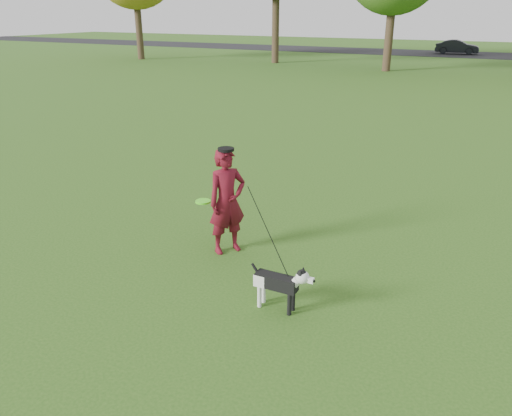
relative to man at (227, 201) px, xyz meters
The scene contains 6 objects.
ground 1.08m from the man, 37.68° to the right, with size 120.00×120.00×0.00m, color #285116.
road 39.57m from the man, 89.17° to the left, with size 120.00×7.00×0.02m, color black.
man is the anchor object (origin of this frame).
dog 1.84m from the man, 39.06° to the right, with size 0.84×0.17×0.64m.
car_mid 39.57m from the man, 91.50° to the left, with size 1.18×3.37×1.11m, color black.
man_held_items 1.11m from the man, 32.08° to the right, with size 1.98×1.25×1.19m.
Camera 1 is at (2.91, -5.52, 3.46)m, focal length 35.00 mm.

